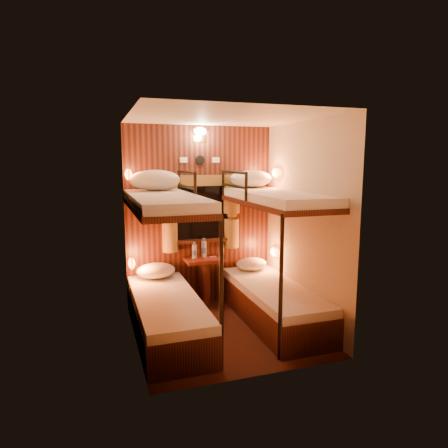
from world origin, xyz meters
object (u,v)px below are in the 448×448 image
object	(u,v)px
bottle_left	(194,252)
bottle_right	(204,249)
table	(204,276)
bunk_right	(273,277)
bunk_left	(166,287)

from	to	relation	value
bottle_left	bottle_right	xyz separation A→B (m)	(0.14, 0.03, 0.02)
table	bottle_right	distance (m)	0.35
bunk_right	bottle_left	distance (m)	1.13
bunk_left	bottle_right	world-z (taller)	bunk_left
table	bottle_right	world-z (taller)	bottle_right
bunk_left	bunk_right	distance (m)	1.30
bunk_left	table	bearing A→B (deg)	50.33
bunk_left	bottle_left	size ratio (longest dim) A/B	8.48
bunk_left	bottle_left	distance (m)	0.98
bunk_left	bottle_right	distance (m)	1.09
table	bottle_right	bearing A→B (deg)	76.44
table	bunk_left	bearing A→B (deg)	-129.67
bunk_right	table	bearing A→B (deg)	129.67
bunk_left	bunk_right	bearing A→B (deg)	0.00
bunk_left	table	world-z (taller)	bunk_left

